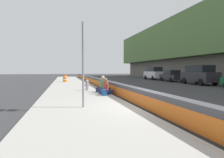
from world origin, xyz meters
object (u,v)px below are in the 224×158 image
object	(u,v)px
route_sign_post	(83,58)
parked_car_third	(199,75)
parked_car_midline	(154,73)
parked_car_fourth	(171,76)
fire_hydrant	(87,85)
backpack	(104,93)
construction_barrel	(65,78)
seated_person_foreground	(106,89)
seated_person_middle	(103,87)

from	to	relation	value
route_sign_post	parked_car_third	xyz separation A→B (m)	(11.39, -14.76, -1.03)
route_sign_post	parked_car_midline	xyz separation A→B (m)	(23.42, -14.89, -1.03)
parked_car_third	parked_car_fourth	size ratio (longest dim) A/B	1.06
fire_hydrant	backpack	world-z (taller)	fire_hydrant
construction_barrel	parked_car_fourth	xyz separation A→B (m)	(-0.78, -15.60, 0.24)
route_sign_post	parked_car_fourth	bearing A→B (deg)	-40.13
backpack	fire_hydrant	bearing A→B (deg)	10.61
seated_person_foreground	construction_barrel	size ratio (longest dim) A/B	1.12
fire_hydrant	seated_person_middle	xyz separation A→B (m)	(-1.48, -0.97, -0.08)
seated_person_foreground	parked_car_fourth	size ratio (longest dim) A/B	0.23
parked_car_midline	parked_car_fourth	bearing A→B (deg)	-179.39
construction_barrel	parked_car_midline	xyz separation A→B (m)	(4.91, -15.54, 0.56)
fire_hydrant	backpack	xyz separation A→B (m)	(-3.46, -0.65, -0.25)
seated_person_middle	parked_car_midline	distance (m)	22.22
seated_person_middle	construction_barrel	distance (m)	13.38
backpack	construction_barrel	size ratio (longest dim) A/B	0.42
construction_barrel	backpack	bearing A→B (deg)	-171.49
backpack	route_sign_post	bearing A→B (deg)	154.68
seated_person_foreground	parked_car_midline	distance (m)	23.23
seated_person_foreground	parked_car_fourth	distance (m)	18.83
seated_person_foreground	seated_person_middle	distance (m)	1.19
construction_barrel	parked_car_third	xyz separation A→B (m)	(-7.12, -15.41, 0.56)
fire_hydrant	parked_car_third	distance (m)	14.54
parked_car_third	parked_car_midline	world-z (taller)	same
parked_car_midline	fire_hydrant	bearing A→B (deg)	139.93
construction_barrel	parked_car_fourth	bearing A→B (deg)	-92.86
route_sign_post	parked_car_third	world-z (taller)	route_sign_post
fire_hydrant	seated_person_foreground	size ratio (longest dim) A/B	0.83
parked_car_fourth	parked_car_third	bearing A→B (deg)	178.32
backpack	parked_car_third	world-z (taller)	parked_car_third
seated_person_middle	route_sign_post	bearing A→B (deg)	160.25
construction_barrel	parked_car_midline	size ratio (longest dim) A/B	0.20
seated_person_middle	construction_barrel	world-z (taller)	seated_person_middle
fire_hydrant	backpack	bearing A→B (deg)	-169.39
fire_hydrant	backpack	distance (m)	3.53
route_sign_post	backpack	world-z (taller)	route_sign_post
seated_person_foreground	seated_person_middle	world-z (taller)	seated_person_middle
fire_hydrant	parked_car_midline	bearing A→B (deg)	-40.07
parked_car_third	parked_car_midline	distance (m)	12.03
seated_person_middle	parked_car_fourth	xyz separation A→B (m)	(12.35, -13.02, 0.36)
fire_hydrant	parked_car_fourth	world-z (taller)	parked_car_fourth
route_sign_post	fire_hydrant	size ratio (longest dim) A/B	4.09
fire_hydrant	backpack	size ratio (longest dim) A/B	2.20
seated_person_middle	parked_car_third	xyz separation A→B (m)	(6.01, -12.83, 0.68)
seated_person_middle	backpack	world-z (taller)	seated_person_middle
parked_car_midline	seated_person_foreground	bearing A→B (deg)	145.92
seated_person_middle	parked_car_fourth	bearing A→B (deg)	-46.50
construction_barrel	parked_car_midline	distance (m)	16.31
seated_person_middle	parked_car_fourth	distance (m)	17.95
seated_person_foreground	parked_car_third	xyz separation A→B (m)	(7.21, -12.89, 0.71)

